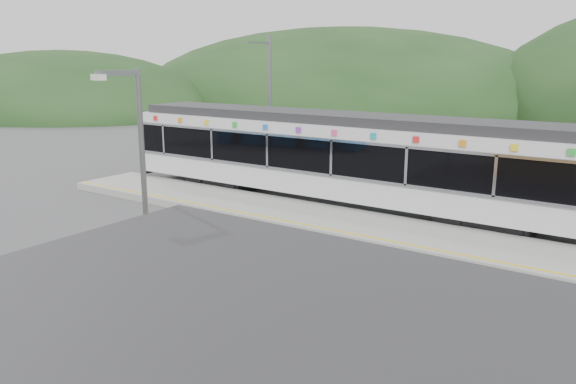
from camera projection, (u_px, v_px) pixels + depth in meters
The scene contains 7 objects.
ground at pixel (288, 253), 17.37m from camera, with size 120.00×120.00×0.00m, color #4C4C4F.
hills at pixel (537, 244), 18.20m from camera, with size 146.00×149.00×26.00m.
platform at pixel (340, 223), 19.98m from camera, with size 26.00×3.20×0.30m, color #9E9E99.
yellow_line at pixel (322, 228), 18.90m from camera, with size 26.00×0.10×0.01m, color yellow.
train at pixel (340, 156), 22.59m from camera, with size 20.44×3.01×3.74m.
catenary_mast_west at pixel (269, 106), 27.26m from camera, with size 0.18×1.80×7.00m.
lamp_post at pixel (139, 176), 12.06m from camera, with size 0.38×1.04×5.65m.
Camera 1 is at (9.34, -13.58, 5.80)m, focal length 35.00 mm.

